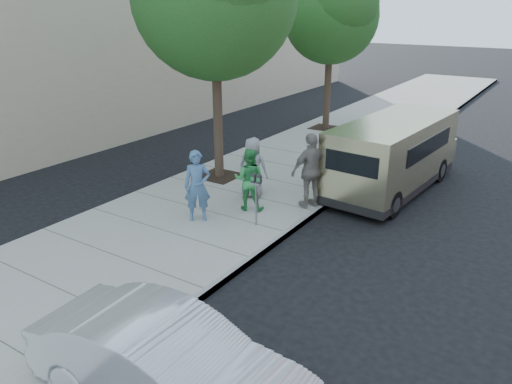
% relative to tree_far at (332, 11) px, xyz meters
% --- Properties ---
extents(ground, '(120.00, 120.00, 0.00)m').
position_rel_tree_far_xyz_m(ground, '(2.25, -10.00, -4.88)').
color(ground, black).
rests_on(ground, ground).
extents(sidewalk, '(5.00, 60.00, 0.15)m').
position_rel_tree_far_xyz_m(sidewalk, '(1.25, -10.00, -4.81)').
color(sidewalk, gray).
rests_on(sidewalk, ground).
extents(curb_face, '(0.12, 60.00, 0.16)m').
position_rel_tree_far_xyz_m(curb_face, '(3.69, -10.00, -4.81)').
color(curb_face, gray).
rests_on(curb_face, ground).
extents(near_building, '(8.00, 44.00, 10.00)m').
position_rel_tree_far_xyz_m(near_building, '(-9.75, -8.00, 0.12)').
color(near_building, tan).
rests_on(near_building, ground).
extents(tree_far, '(3.92, 3.80, 6.49)m').
position_rel_tree_far_xyz_m(tree_far, '(0.00, 0.00, 0.00)').
color(tree_far, black).
rests_on(tree_far, sidewalk).
extents(parking_meter, '(0.27, 0.11, 1.29)m').
position_rel_tree_far_xyz_m(parking_meter, '(2.92, -10.06, -3.80)').
color(parking_meter, gray).
rests_on(parking_meter, sidewalk).
extents(van, '(2.33, 5.81, 2.11)m').
position_rel_tree_far_xyz_m(van, '(4.72, -5.50, -3.77)').
color(van, beige).
rests_on(van, ground).
extents(sedan, '(4.17, 1.63, 1.35)m').
position_rel_tree_far_xyz_m(sedan, '(5.02, -15.44, -4.21)').
color(sedan, silver).
rests_on(sedan, ground).
extents(person_officer, '(0.77, 0.74, 1.77)m').
position_rel_tree_far_xyz_m(person_officer, '(1.54, -10.56, -3.85)').
color(person_officer, '#466D94').
rests_on(person_officer, sidewalk).
extents(person_green_shirt, '(0.96, 0.86, 1.63)m').
position_rel_tree_far_xyz_m(person_green_shirt, '(2.21, -9.30, -3.92)').
color(person_green_shirt, green).
rests_on(person_green_shirt, sidewalk).
extents(person_gray_shirt, '(0.93, 0.72, 1.67)m').
position_rel_tree_far_xyz_m(person_gray_shirt, '(1.78, -8.49, -3.90)').
color(person_gray_shirt, gray).
rests_on(person_gray_shirt, sidewalk).
extents(person_striped_polo, '(1.01, 1.25, 1.99)m').
position_rel_tree_far_xyz_m(person_striped_polo, '(3.45, -8.28, -3.74)').
color(person_striped_polo, gray).
rests_on(person_striped_polo, sidewalk).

